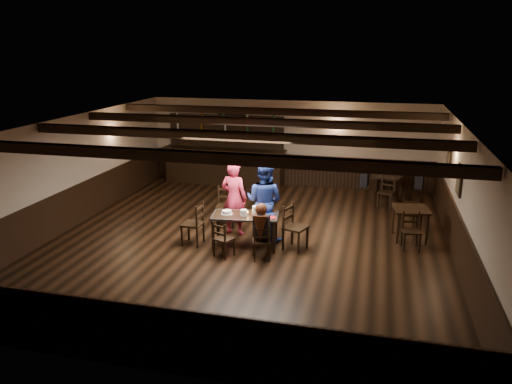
% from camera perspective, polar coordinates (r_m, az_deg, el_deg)
% --- Properties ---
extents(ground, '(10.00, 10.00, 0.00)m').
position_cam_1_polar(ground, '(11.58, -0.81, -5.54)').
color(ground, black).
rests_on(ground, ground).
extents(room_shell, '(9.02, 10.02, 2.71)m').
position_cam_1_polar(room_shell, '(11.08, -0.75, 2.93)').
color(room_shell, beige).
rests_on(room_shell, ground).
extents(dining_table, '(1.53, 0.91, 0.75)m').
position_cam_1_polar(dining_table, '(11.00, -1.26, -3.06)').
color(dining_table, black).
rests_on(dining_table, ground).
extents(chair_near_left, '(0.47, 0.47, 0.79)m').
position_cam_1_polar(chair_near_left, '(10.56, -3.94, -5.12)').
color(chair_near_left, black).
rests_on(chair_near_left, ground).
extents(chair_near_right, '(0.46, 0.45, 0.78)m').
position_cam_1_polar(chair_near_right, '(10.38, 0.65, -5.47)').
color(chair_near_right, black).
rests_on(chair_near_right, ground).
extents(chair_end_left, '(0.44, 0.46, 0.97)m').
position_cam_1_polar(chair_end_left, '(11.23, -6.88, -3.29)').
color(chair_end_left, black).
rests_on(chair_end_left, ground).
extents(chair_end_right, '(0.58, 0.59, 1.01)m').
position_cam_1_polar(chair_end_right, '(10.96, 4.15, -3.56)').
color(chair_end_right, black).
rests_on(chair_end_right, ground).
extents(chair_far_pushed, '(0.53, 0.51, 0.99)m').
position_cam_1_polar(chair_far_pushed, '(12.44, -3.44, -1.19)').
color(chair_far_pushed, black).
rests_on(chair_far_pushed, ground).
extents(woman_pink, '(0.70, 0.51, 1.76)m').
position_cam_1_polar(woman_pink, '(11.71, -2.53, -0.73)').
color(woman_pink, '#FA3857').
rests_on(woman_pink, ground).
extents(man_blue, '(1.03, 0.88, 1.84)m').
position_cam_1_polar(man_blue, '(11.34, 0.94, -1.08)').
color(man_blue, navy).
rests_on(man_blue, ground).
extents(seated_person, '(0.33, 0.49, 0.80)m').
position_cam_1_polar(seated_person, '(10.30, 0.60, -3.49)').
color(seated_person, black).
rests_on(seated_person, ground).
extents(cake, '(0.26, 0.26, 0.08)m').
position_cam_1_polar(cake, '(11.03, -3.35, -2.34)').
color(cake, white).
rests_on(cake, dining_table).
extents(plate_stack_a, '(0.15, 0.15, 0.14)m').
position_cam_1_polar(plate_stack_a, '(10.89, -1.41, -2.38)').
color(plate_stack_a, white).
rests_on(plate_stack_a, dining_table).
extents(plate_stack_b, '(0.17, 0.17, 0.20)m').
position_cam_1_polar(plate_stack_b, '(10.93, 0.02, -2.13)').
color(plate_stack_b, white).
rests_on(plate_stack_b, dining_table).
extents(tea_light, '(0.04, 0.04, 0.06)m').
position_cam_1_polar(tea_light, '(11.04, -0.97, -2.36)').
color(tea_light, '#A5A8AD').
rests_on(tea_light, dining_table).
extents(salt_shaker, '(0.03, 0.03, 0.08)m').
position_cam_1_polar(salt_shaker, '(10.88, 0.34, -2.56)').
color(salt_shaker, silver).
rests_on(salt_shaker, dining_table).
extents(pepper_shaker, '(0.04, 0.04, 0.10)m').
position_cam_1_polar(pepper_shaker, '(10.85, 0.78, -2.55)').
color(pepper_shaker, '#A5A8AD').
rests_on(pepper_shaker, dining_table).
extents(drink_glass, '(0.08, 0.08, 0.12)m').
position_cam_1_polar(drink_glass, '(11.03, 0.64, -2.17)').
color(drink_glass, silver).
rests_on(drink_glass, dining_table).
extents(menu_red, '(0.33, 0.29, 0.00)m').
position_cam_1_polar(menu_red, '(10.80, 1.58, -2.91)').
color(menu_red, maroon).
rests_on(menu_red, dining_table).
extents(menu_blue, '(0.29, 0.23, 0.00)m').
position_cam_1_polar(menu_blue, '(11.04, 1.57, -2.48)').
color(menu_blue, '#0E1D46').
rests_on(menu_blue, dining_table).
extents(bar_counter, '(4.01, 0.70, 2.20)m').
position_cam_1_polar(bar_counter, '(16.25, -3.61, 3.54)').
color(bar_counter, black).
rests_on(bar_counter, ground).
extents(back_table_a, '(0.88, 0.88, 0.75)m').
position_cam_1_polar(back_table_a, '(11.99, 17.29, -2.24)').
color(back_table_a, black).
rests_on(back_table_a, ground).
extents(back_table_b, '(1.01, 1.01, 0.75)m').
position_cam_1_polar(back_table_b, '(14.82, 14.70, 1.46)').
color(back_table_b, black).
rests_on(back_table_b, ground).
extents(bg_patron_left, '(0.25, 0.36, 0.69)m').
position_cam_1_polar(bg_patron_left, '(14.51, 12.34, 1.97)').
color(bg_patron_left, black).
rests_on(bg_patron_left, ground).
extents(bg_patron_right, '(0.27, 0.37, 0.71)m').
position_cam_1_polar(bg_patron_right, '(14.71, 18.22, 1.75)').
color(bg_patron_right, black).
rests_on(bg_patron_right, ground).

